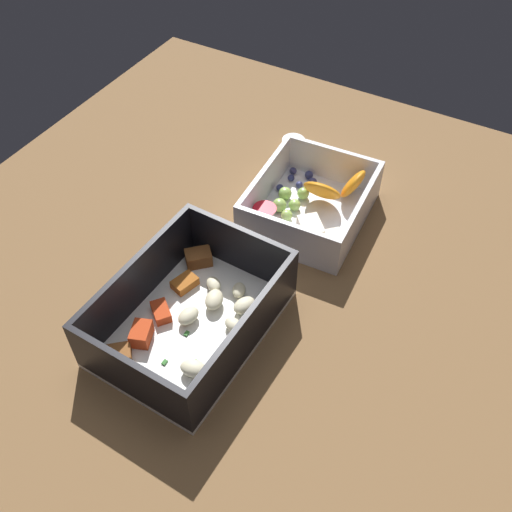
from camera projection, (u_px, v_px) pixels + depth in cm
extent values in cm
cube|color=brown|center=(258.00, 266.00, 69.43)|extent=(80.00, 80.00, 2.00)
cube|color=white|center=(193.00, 327.00, 61.94)|extent=(20.27, 14.89, 0.60)
cube|color=black|center=(129.00, 377.00, 53.84)|extent=(1.10, 14.21, 6.39)
cube|color=black|center=(240.00, 248.00, 64.86)|extent=(1.10, 14.21, 6.39)
cube|color=black|center=(138.00, 280.00, 61.74)|extent=(18.58, 1.26, 6.39)
cube|color=black|center=(246.00, 335.00, 56.97)|extent=(18.58, 1.26, 6.39)
ellipsoid|color=beige|center=(188.00, 316.00, 61.43)|extent=(2.83, 2.21, 1.28)
ellipsoid|color=beige|center=(214.00, 284.00, 64.53)|extent=(2.51, 2.60, 1.07)
ellipsoid|color=beige|center=(244.00, 305.00, 62.34)|extent=(3.11, 2.66, 1.31)
ellipsoid|color=beige|center=(193.00, 368.00, 57.09)|extent=(2.39, 3.00, 1.33)
ellipsoid|color=beige|center=(239.00, 290.00, 63.98)|extent=(2.49, 2.17, 1.04)
ellipsoid|color=beige|center=(234.00, 325.00, 60.82)|extent=(2.02, 2.47, 1.07)
ellipsoid|color=beige|center=(214.00, 300.00, 62.81)|extent=(3.19, 2.67, 1.36)
cube|color=red|center=(161.00, 312.00, 62.19)|extent=(3.03, 3.20, 1.13)
cube|color=#AD5B1E|center=(185.00, 283.00, 64.93)|extent=(3.19, 2.58, 1.07)
cube|color=red|center=(141.00, 334.00, 59.89)|extent=(3.17, 2.73, 1.77)
cube|color=brown|center=(114.00, 354.00, 58.62)|extent=(3.79, 3.97, 1.07)
cube|color=brown|center=(199.00, 258.00, 67.07)|extent=(3.53, 3.56, 1.69)
cube|color=#387A33|center=(243.00, 310.00, 62.95)|extent=(0.60, 0.40, 0.20)
cube|color=#387A33|center=(187.00, 333.00, 60.86)|extent=(0.60, 0.40, 0.20)
cube|color=#387A33|center=(195.00, 362.00, 58.52)|extent=(0.60, 0.40, 0.20)
cube|color=#387A33|center=(165.00, 362.00, 58.50)|extent=(0.60, 0.40, 0.20)
cube|color=white|center=(309.00, 215.00, 73.56)|extent=(16.38, 14.14, 0.60)
cube|color=white|center=(286.00, 238.00, 66.99)|extent=(1.36, 13.27, 4.88)
cube|color=white|center=(333.00, 164.00, 76.09)|extent=(1.36, 13.27, 4.88)
cube|color=white|center=(264.00, 184.00, 73.41)|extent=(14.45, 1.43, 4.88)
cube|color=white|center=(360.00, 214.00, 69.67)|extent=(14.45, 1.43, 4.88)
ellipsoid|color=orange|center=(322.00, 191.00, 72.45)|extent=(4.37, 5.17, 4.77)
ellipsoid|color=orange|center=(353.00, 184.00, 73.47)|extent=(4.65, 3.51, 4.55)
cube|color=#F4EACC|center=(331.00, 239.00, 69.13)|extent=(3.30, 3.30, 1.60)
cube|color=#F4EACC|center=(310.00, 229.00, 69.97)|extent=(4.20, 4.16, 2.03)
sphere|color=#9ECC60|center=(279.00, 205.00, 73.00)|extent=(1.79, 1.79, 1.79)
sphere|color=#9ECC60|center=(296.00, 205.00, 73.19)|extent=(1.48, 1.48, 1.48)
sphere|color=#9ECC60|center=(285.00, 194.00, 74.52)|extent=(1.72, 1.72, 1.72)
sphere|color=#9ECC60|center=(286.00, 215.00, 72.04)|extent=(1.44, 1.44, 1.44)
sphere|color=#9ECC60|center=(301.00, 193.00, 74.76)|extent=(1.55, 1.55, 1.55)
cone|color=red|center=(265.00, 215.00, 71.34)|extent=(2.95, 2.95, 2.36)
sphere|color=navy|center=(291.00, 178.00, 77.21)|extent=(0.91, 0.91, 0.91)
sphere|color=navy|center=(280.00, 188.00, 75.82)|extent=(0.98, 0.98, 0.98)
sphere|color=navy|center=(309.00, 175.00, 77.47)|extent=(1.12, 1.12, 1.12)
sphere|color=navy|center=(312.00, 182.00, 76.55)|extent=(1.14, 1.14, 1.14)
sphere|color=navy|center=(299.00, 185.00, 76.27)|extent=(0.93, 0.93, 0.93)
sphere|color=navy|center=(293.00, 171.00, 78.13)|extent=(0.99, 0.99, 0.99)
cylinder|color=white|center=(293.00, 144.00, 82.80)|extent=(3.26, 3.26, 1.42)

